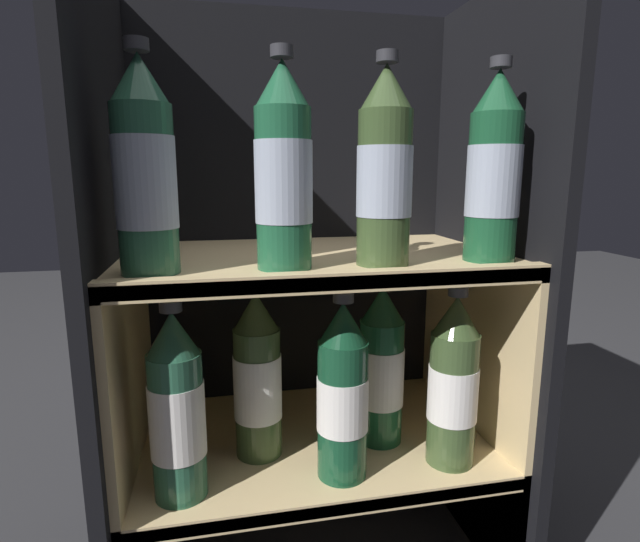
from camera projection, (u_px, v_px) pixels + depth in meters
fridge_back_wall at (294, 266)px, 0.98m from camera, size 0.62×0.02×0.93m
fridge_side_left at (114, 298)px, 0.73m from camera, size 0.02×0.41×0.93m
fridge_side_right at (484, 280)px, 0.85m from camera, size 0.02×0.41×0.93m
shelf_lower at (315, 460)px, 0.84m from camera, size 0.58×0.37×0.22m
shelf_upper at (314, 342)px, 0.80m from camera, size 0.58×0.37×0.53m
bottle_upper_front_0 at (145, 172)px, 0.60m from camera, size 0.07×0.07×0.28m
bottle_upper_front_1 at (283, 172)px, 0.63m from camera, size 0.07×0.07×0.28m
bottle_upper_front_2 at (384, 172)px, 0.66m from camera, size 0.07×0.07×0.28m
bottle_upper_front_3 at (494, 172)px, 0.69m from camera, size 0.07×0.07×0.28m
bottle_lower_front_0 at (177, 410)px, 0.66m from camera, size 0.07×0.07×0.28m
bottle_lower_front_1 at (343, 394)px, 0.71m from camera, size 0.07×0.07×0.28m
bottle_lower_front_2 at (453, 384)px, 0.74m from camera, size 0.07×0.07×0.28m
bottle_lower_back_0 at (258, 379)px, 0.77m from camera, size 0.07×0.07×0.28m
bottle_lower_back_1 at (381, 368)px, 0.81m from camera, size 0.07×0.07×0.28m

